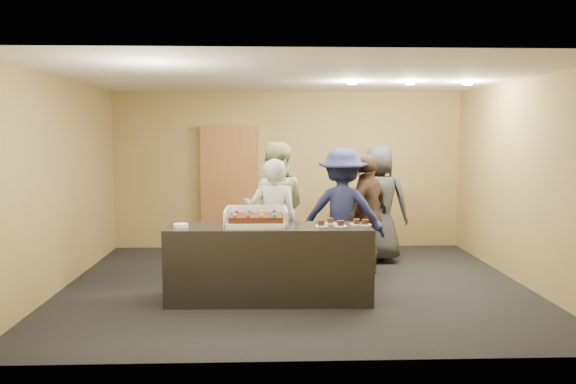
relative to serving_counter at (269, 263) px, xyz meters
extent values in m
plane|color=black|center=(0.34, 0.68, -0.45)|extent=(6.00, 6.00, 0.00)
plane|color=white|center=(0.34, 0.68, 2.25)|extent=(6.00, 6.00, 0.00)
cube|color=olive|center=(0.34, 3.18, 0.90)|extent=(6.00, 0.04, 2.70)
cube|color=olive|center=(0.34, -1.82, 0.90)|extent=(6.00, 0.04, 2.70)
cube|color=olive|center=(-2.66, 0.68, 0.90)|extent=(0.04, 5.00, 2.70)
cube|color=olive|center=(3.34, 0.68, 0.90)|extent=(0.04, 5.00, 2.70)
cube|color=black|center=(0.00, 0.00, 0.00)|extent=(2.42, 0.75, 0.90)
cube|color=brown|center=(-0.68, 3.09, 0.61)|extent=(0.96, 0.15, 2.12)
cube|color=white|center=(-0.15, 0.00, 0.48)|extent=(0.72, 0.50, 0.06)
cube|color=white|center=(-0.51, 0.00, 0.55)|extent=(0.02, 0.50, 0.20)
cube|color=white|center=(0.20, 0.00, 0.55)|extent=(0.02, 0.50, 0.20)
cube|color=white|center=(-0.15, 0.25, 0.56)|extent=(0.72, 0.02, 0.22)
cube|color=#35170C|center=(-0.15, 0.00, 0.54)|extent=(0.63, 0.43, 0.07)
sphere|color=#C71756|center=(-0.39, 0.15, 0.60)|extent=(0.05, 0.05, 0.05)
sphere|color=#1AA151|center=(-0.24, 0.15, 0.60)|extent=(0.05, 0.05, 0.05)
sphere|color=#CDDB17|center=(-0.09, 0.15, 0.60)|extent=(0.05, 0.05, 0.05)
sphere|color=blue|center=(0.06, 0.15, 0.60)|extent=(0.05, 0.05, 0.05)
sphere|color=orange|center=(-0.39, -0.15, 0.60)|extent=(0.05, 0.05, 0.05)
sphere|color=#BE28AA|center=(-0.24, -0.15, 0.60)|extent=(0.05, 0.05, 0.05)
sphere|color=yellow|center=(-0.09, -0.15, 0.60)|extent=(0.05, 0.05, 0.05)
sphere|color=green|center=(0.06, -0.15, 0.60)|extent=(0.05, 0.05, 0.05)
cylinder|color=white|center=(-1.03, -0.07, 0.47)|extent=(0.18, 0.18, 0.04)
cylinder|color=white|center=(0.62, -0.04, 0.45)|extent=(0.15, 0.15, 0.01)
cube|color=#35170C|center=(0.62, -0.04, 0.49)|extent=(0.07, 0.06, 0.06)
cylinder|color=white|center=(0.74, 0.15, 0.45)|extent=(0.15, 0.15, 0.01)
cube|color=#35170C|center=(0.74, 0.15, 0.49)|extent=(0.07, 0.06, 0.06)
cylinder|color=white|center=(0.84, -0.05, 0.45)|extent=(0.15, 0.15, 0.01)
cube|color=#35170C|center=(0.84, -0.05, 0.49)|extent=(0.07, 0.06, 0.06)
cylinder|color=white|center=(1.05, 0.05, 0.45)|extent=(0.15, 0.15, 0.01)
cube|color=#35170C|center=(1.05, 0.05, 0.49)|extent=(0.07, 0.06, 0.06)
cylinder|color=white|center=(1.15, 0.02, 0.45)|extent=(0.15, 0.15, 0.01)
cube|color=#35170C|center=(1.15, 0.02, 0.49)|extent=(0.07, 0.06, 0.06)
imported|color=#ADADB2|center=(0.06, 0.45, 0.39)|extent=(0.62, 0.41, 1.68)
imported|color=#A0B082|center=(0.08, 1.17, 0.48)|extent=(0.96, 0.78, 1.87)
imported|color=#1B1F46|center=(1.02, 1.08, 0.44)|extent=(1.26, 0.87, 1.79)
imported|color=brown|center=(1.39, 1.25, 0.40)|extent=(0.95, 1.03, 1.70)
imported|color=#2A2B30|center=(1.71, 2.01, 0.46)|extent=(1.02, 0.80, 1.82)
cylinder|color=#FFEAC6|center=(1.14, 1.18, 2.22)|extent=(0.12, 0.12, 0.03)
cylinder|color=#FFEAC6|center=(1.94, 1.18, 2.22)|extent=(0.12, 0.12, 0.03)
cylinder|color=#FFEAC6|center=(2.74, 1.18, 2.22)|extent=(0.12, 0.12, 0.03)
camera|label=1|loc=(-0.02, -6.55, 1.54)|focal=35.00mm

